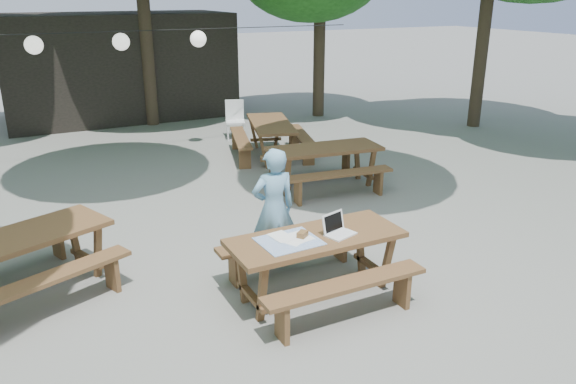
# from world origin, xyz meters

# --- Properties ---
(ground) EXTENTS (80.00, 80.00, 0.00)m
(ground) POSITION_xyz_m (0.00, 0.00, 0.00)
(ground) COLOR slate
(ground) RESTS_ON ground
(pavilion) EXTENTS (6.00, 3.00, 2.80)m
(pavilion) POSITION_xyz_m (0.50, 10.50, 1.40)
(pavilion) COLOR black
(pavilion) RESTS_ON ground
(main_picnic_table) EXTENTS (2.00, 1.58, 0.75)m
(main_picnic_table) POSITION_xyz_m (0.47, -0.74, 0.39)
(main_picnic_table) COLOR brown
(main_picnic_table) RESTS_ON ground
(picnic_table_nw) EXTENTS (2.35, 2.17, 0.75)m
(picnic_table_nw) POSITION_xyz_m (-2.55, 0.77, 0.39)
(picnic_table_nw) COLOR brown
(picnic_table_nw) RESTS_ON ground
(picnic_table_ne) EXTENTS (2.08, 1.79, 0.75)m
(picnic_table_ne) POSITION_xyz_m (2.49, 2.52, 0.39)
(picnic_table_ne) COLOR brown
(picnic_table_ne) RESTS_ON ground
(picnic_table_far_e) EXTENTS (2.05, 2.27, 0.75)m
(picnic_table_far_e) POSITION_xyz_m (2.48, 4.74, 0.39)
(picnic_table_far_e) COLOR brown
(picnic_table_far_e) RESTS_ON ground
(woman) EXTENTS (0.59, 0.41, 1.56)m
(woman) POSITION_xyz_m (0.37, 0.16, 0.78)
(woman) COLOR #70A8CD
(woman) RESTS_ON ground
(plastic_chair) EXTENTS (0.56, 0.56, 0.90)m
(plastic_chair) POSITION_xyz_m (2.41, 6.60, 0.26)
(plastic_chair) COLOR white
(plastic_chair) RESTS_ON ground
(laptop) EXTENTS (0.39, 0.35, 0.24)m
(laptop) POSITION_xyz_m (0.71, -0.80, 0.81)
(laptop) COLOR white
(laptop) RESTS_ON main_picnic_table
(tabletop_clutter) EXTENTS (0.67, 0.58, 0.08)m
(tabletop_clutter) POSITION_xyz_m (0.16, -0.73, 0.76)
(tabletop_clutter) COLOR #3668B8
(tabletop_clutter) RESTS_ON main_picnic_table
(paper_lanterns) EXTENTS (9.00, 0.34, 0.38)m
(paper_lanterns) POSITION_xyz_m (-0.19, 6.00, 2.40)
(paper_lanterns) COLOR black
(paper_lanterns) RESTS_ON ground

